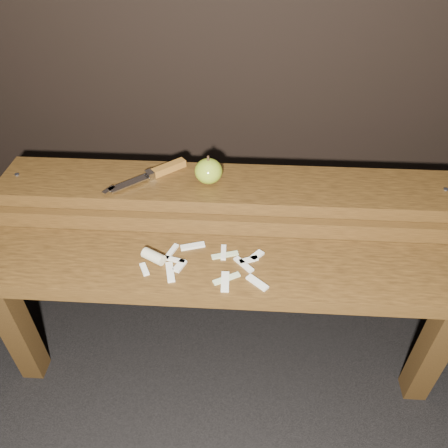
# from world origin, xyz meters

# --- Properties ---
(ground) EXTENTS (60.00, 60.00, 0.00)m
(ground) POSITION_xyz_m (0.00, 0.00, 0.00)
(ground) COLOR black
(bench_front_tier) EXTENTS (1.20, 0.20, 0.42)m
(bench_front_tier) POSITION_xyz_m (0.00, -0.06, 0.35)
(bench_front_tier) COLOR #34200D
(bench_front_tier) RESTS_ON ground
(bench_rear_tier) EXTENTS (1.20, 0.21, 0.50)m
(bench_rear_tier) POSITION_xyz_m (0.00, 0.17, 0.41)
(bench_rear_tier) COLOR #34200D
(bench_rear_tier) RESTS_ON ground
(apple) EXTENTS (0.07, 0.07, 0.08)m
(apple) POSITION_xyz_m (-0.05, 0.17, 0.53)
(apple) COLOR olive
(apple) RESTS_ON bench_rear_tier
(knife) EXTENTS (0.19, 0.17, 0.02)m
(knife) POSITION_xyz_m (-0.18, 0.19, 0.51)
(knife) COLOR brown
(knife) RESTS_ON bench_rear_tier
(apple_scraps) EXTENTS (0.30, 0.16, 0.03)m
(apple_scraps) POSITION_xyz_m (-0.08, -0.05, 0.43)
(apple_scraps) COLOR beige
(apple_scraps) RESTS_ON bench_front_tier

